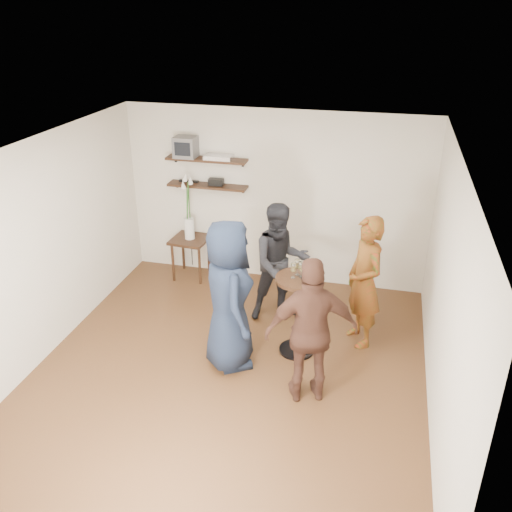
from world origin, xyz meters
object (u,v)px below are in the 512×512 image
(side_table, at_px, (190,245))
(person_dark, at_px, (280,263))
(dvd_deck, at_px, (219,157))
(person_plaid, at_px, (364,282))
(radio, at_px, (216,182))
(drinks_table, at_px, (298,305))
(crt_monitor, at_px, (186,147))
(person_navy, at_px, (228,296))
(person_brown, at_px, (312,332))

(side_table, height_order, person_dark, person_dark)
(dvd_deck, xyz_separation_m, person_plaid, (2.25, -1.35, -1.05))
(radio, bearing_deg, person_plaid, -30.33)
(side_table, relative_size, drinks_table, 0.63)
(crt_monitor, distance_m, person_dark, 2.26)
(dvd_deck, xyz_separation_m, side_table, (-0.45, -0.17, -1.36))
(person_plaid, relative_size, person_dark, 1.04)
(drinks_table, xyz_separation_m, person_dark, (-0.38, 0.76, 0.15))
(radio, distance_m, person_navy, 2.40)
(radio, distance_m, drinks_table, 2.51)
(drinks_table, distance_m, person_brown, 0.86)
(person_plaid, bearing_deg, side_table, -143.15)
(person_dark, relative_size, person_navy, 0.90)
(person_navy, bearing_deg, person_brown, -139.97)
(radio, distance_m, person_plaid, 2.75)
(drinks_table, height_order, person_brown, person_brown)
(crt_monitor, relative_size, person_dark, 0.20)
(drinks_table, bearing_deg, crt_monitor, 138.65)
(drinks_table, xyz_separation_m, person_brown, (0.27, -0.80, 0.18))
(person_brown, bearing_deg, crt_monitor, -67.28)
(crt_monitor, xyz_separation_m, radio, (0.44, 0.00, -0.50))
(person_plaid, relative_size, person_navy, 0.93)
(crt_monitor, relative_size, side_table, 0.50)
(person_navy, bearing_deg, side_table, 2.47)
(crt_monitor, bearing_deg, person_brown, -48.37)
(radio, relative_size, side_table, 0.34)
(radio, distance_m, side_table, 1.07)
(person_dark, xyz_separation_m, person_brown, (0.65, -1.56, 0.02))
(crt_monitor, height_order, drinks_table, crt_monitor)
(dvd_deck, relative_size, person_navy, 0.22)
(person_dark, bearing_deg, dvd_deck, 111.79)
(radio, xyz_separation_m, person_navy, (0.83, -2.17, -0.61))
(crt_monitor, distance_m, person_plaid, 3.27)
(crt_monitor, height_order, radio, crt_monitor)
(person_dark, bearing_deg, crt_monitor, 121.71)
(radio, height_order, person_navy, person_navy)
(person_plaid, bearing_deg, dvd_deck, -150.58)
(radio, relative_size, person_dark, 0.14)
(crt_monitor, xyz_separation_m, person_navy, (1.27, -2.17, -1.11))
(person_dark, bearing_deg, side_table, 125.64)
(dvd_deck, distance_m, side_table, 1.44)
(dvd_deck, height_order, drinks_table, dvd_deck)
(drinks_table, height_order, person_navy, person_navy)
(drinks_table, bearing_deg, radio, 131.60)
(side_table, height_order, person_plaid, person_plaid)
(side_table, relative_size, person_plaid, 0.38)
(dvd_deck, relative_size, drinks_table, 0.39)
(person_navy, xyz_separation_m, person_brown, (1.02, -0.39, -0.07))
(crt_monitor, distance_m, person_navy, 2.75)
(side_table, bearing_deg, drinks_table, -39.11)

